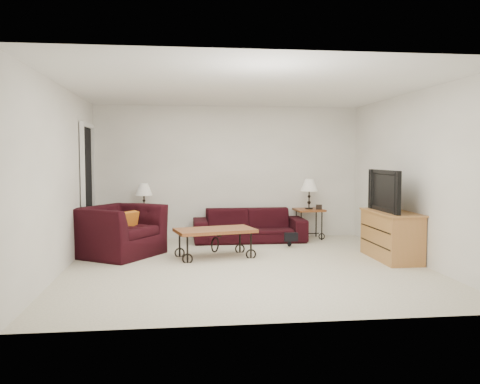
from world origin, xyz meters
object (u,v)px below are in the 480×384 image
at_px(lamp_left, 144,198).
at_px(lamp_right, 309,194).
at_px(television, 391,191).
at_px(side_table_left, 144,227).
at_px(tv_stand, 391,235).
at_px(backpack, 289,234).
at_px(side_table_right, 309,224).
at_px(coffee_table, 215,243).
at_px(armchair, 119,231).
at_px(sofa, 249,225).

bearing_deg(lamp_left, lamp_right, 0.00).
distance_m(lamp_left, television, 4.30).
height_order(side_table_left, tv_stand, tv_stand).
distance_m(lamp_left, backpack, 2.70).
height_order(lamp_right, tv_stand, lamp_right).
bearing_deg(backpack, tv_stand, -58.36).
xyz_separation_m(side_table_right, television, (0.72, -2.03, 0.75)).
relative_size(side_table_right, lamp_left, 1.06).
bearing_deg(television, coffee_table, -99.80).
height_order(lamp_left, backpack, lamp_left).
bearing_deg(backpack, television, -58.81).
xyz_separation_m(coffee_table, armchair, (-1.48, 0.31, 0.17)).
bearing_deg(television, armchair, -100.61).
relative_size(sofa, backpack, 4.45).
height_order(tv_stand, television, television).
bearing_deg(lamp_left, side_table_left, 0.00).
bearing_deg(television, backpack, -133.97).
bearing_deg(lamp_left, backpack, -17.83).
xyz_separation_m(lamp_right, tv_stand, (0.74, -2.03, -0.48)).
distance_m(side_table_right, lamp_right, 0.56).
xyz_separation_m(armchair, tv_stand, (4.11, -0.77, -0.03)).
relative_size(lamp_right, coffee_table, 0.48).
bearing_deg(side_table_left, coffee_table, -53.37).
bearing_deg(coffee_table, side_table_left, 126.63).
bearing_deg(sofa, tv_stand, -44.26).
relative_size(coffee_table, backpack, 2.60).
height_order(television, backpack, television).
bearing_deg(lamp_right, television, -70.59).
height_order(coffee_table, backpack, backpack).
bearing_deg(television, side_table_right, -160.59).
relative_size(sofa, side_table_right, 3.59).
relative_size(lamp_right, armchair, 0.47).
bearing_deg(backpack, armchair, 174.41).
bearing_deg(side_table_left, television, -28.25).
bearing_deg(sofa, side_table_left, 174.59).
bearing_deg(tv_stand, coffee_table, 170.27).
height_order(sofa, side_table_right, sofa).
distance_m(side_table_right, coffee_table, 2.47).
distance_m(lamp_left, tv_stand, 4.33).
relative_size(lamp_left, backpack, 1.17).
xyz_separation_m(lamp_right, coffee_table, (-1.89, -1.58, -0.62)).
xyz_separation_m(lamp_right, armchair, (-3.37, -1.27, -0.46)).
height_order(lamp_left, lamp_right, lamp_right).
bearing_deg(coffee_table, lamp_left, 126.63).
distance_m(lamp_left, lamp_right, 3.07).
height_order(side_table_right, television, television).
bearing_deg(lamp_left, sofa, -5.41).
distance_m(side_table_left, backpack, 2.64).
relative_size(side_table_left, lamp_right, 0.94).
bearing_deg(side_table_right, armchair, -159.39).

